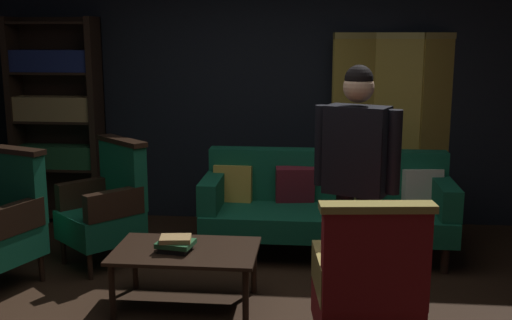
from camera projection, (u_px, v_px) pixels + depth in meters
name	position (u px, v px, depth m)	size (l,w,h in m)	color
back_wall	(272.00, 83.00, 6.29)	(7.20, 0.10, 2.80)	black
folding_screen	(396.00, 128.00, 6.11)	(1.25, 0.35, 1.90)	#B29338
bookshelf	(57.00, 116.00, 6.31)	(0.90, 0.32, 2.05)	black
velvet_couch	(326.00, 202.00, 5.46)	(2.12, 0.78, 0.88)	black
coffee_table	(186.00, 255.00, 4.39)	(1.00, 0.64, 0.42)	black
armchair_gilt_accent	(368.00, 291.00, 3.50)	(0.64, 0.64, 1.04)	tan
armchair_wing_left	(0.00, 222.00, 4.76)	(0.75, 0.74, 1.04)	black
armchair_wing_right	(107.00, 206.00, 5.20)	(0.82, 0.82, 1.04)	black
standing_figure	(356.00, 169.00, 4.11)	(0.55, 0.35, 1.70)	black
book_black_cloth	(176.00, 248.00, 4.34)	(0.19, 0.18, 0.04)	black
book_green_cloth	(176.00, 243.00, 4.34)	(0.24, 0.20, 0.03)	#1E4C28
book_tan_leather	(175.00, 239.00, 4.33)	(0.21, 0.16, 0.03)	#9E7A47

